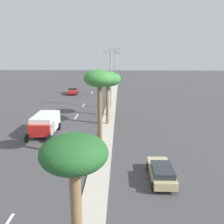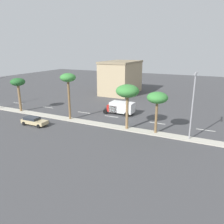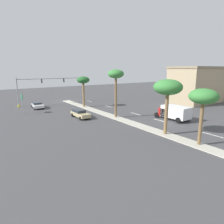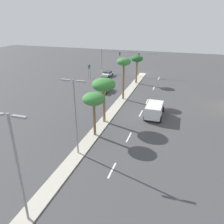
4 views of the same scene
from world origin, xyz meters
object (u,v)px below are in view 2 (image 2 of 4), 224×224
object	(u,v)px
sedan_tan_leading	(34,121)
palm_tree_left	(127,92)
commercial_building	(121,77)
palm_tree_rear	(18,83)
palm_tree_front	(157,98)
box_truck	(120,107)
street_lamp_far	(193,101)
palm_tree_mid	(68,80)

from	to	relation	value
sedan_tan_leading	palm_tree_left	bearing A→B (deg)	108.69
palm_tree_left	commercial_building	bearing A→B (deg)	-154.57
commercial_building	palm_tree_left	size ratio (longest dim) A/B	1.94
palm_tree_rear	palm_tree_front	xyz separation A→B (m)	(-0.10, 27.78, -0.33)
commercial_building	sedan_tan_leading	size ratio (longest dim) A/B	3.01
commercial_building	palm_tree_rear	distance (m)	28.29
palm_tree_rear	box_truck	size ratio (longest dim) A/B	1.16
street_lamp_far	box_truck	world-z (taller)	street_lamp_far
box_truck	palm_tree_left	bearing A→B (deg)	31.00
palm_tree_left	box_truck	xyz separation A→B (m)	(-7.28, -4.37, -4.72)
palm_tree_mid	palm_tree_front	bearing A→B (deg)	90.42
palm_tree_rear	street_lamp_far	xyz separation A→B (m)	(0.17, 32.68, -0.12)
palm_tree_rear	palm_tree_front	size ratio (longest dim) A/B	1.07
palm_tree_rear	sedan_tan_leading	world-z (taller)	palm_tree_rear
commercial_building	street_lamp_far	size ratio (longest dim) A/B	1.47
palm_tree_rear	palm_tree_left	distance (m)	23.21
palm_tree_rear	palm_tree_front	world-z (taller)	palm_tree_rear
commercial_building	palm_tree_front	distance (m)	31.15
palm_tree_mid	sedan_tan_leading	size ratio (longest dim) A/B	1.80
palm_tree_rear	palm_tree_mid	size ratio (longest dim) A/B	0.82
palm_tree_mid	palm_tree_front	xyz separation A→B (m)	(-0.11, 15.60, -1.81)
palm_tree_mid	palm_tree_rear	bearing A→B (deg)	-90.07
street_lamp_far	box_truck	bearing A→B (deg)	-117.90
commercial_building	palm_tree_mid	xyz separation A→B (m)	(26.16, 1.46, 2.69)
commercial_building	palm_tree_mid	world-z (taller)	commercial_building
palm_tree_front	street_lamp_far	size ratio (longest dim) A/B	0.67
commercial_building	palm_tree_left	bearing A→B (deg)	25.43
sedan_tan_leading	street_lamp_far	bearing A→B (deg)	101.50
commercial_building	box_truck	xyz separation A→B (m)	(18.99, 8.12, -3.20)
sedan_tan_leading	box_truck	size ratio (longest dim) A/B	0.79
commercial_building	palm_tree_front	world-z (taller)	commercial_building
palm_tree_rear	sedan_tan_leading	distance (m)	11.12
palm_tree_mid	box_truck	distance (m)	11.42
palm_tree_left	box_truck	world-z (taller)	palm_tree_left
commercial_building	street_lamp_far	distance (m)	34.29
palm_tree_rear	sedan_tan_leading	size ratio (longest dim) A/B	1.47
box_truck	commercial_building	bearing A→B (deg)	-156.85
palm_tree_mid	palm_tree_left	xyz separation A→B (m)	(0.11, 11.03, -1.17)
sedan_tan_leading	palm_tree_rear	bearing A→B (deg)	-120.74
palm_tree_mid	palm_tree_left	distance (m)	11.09
commercial_building	palm_tree_left	distance (m)	29.13
commercial_building	sedan_tan_leading	bearing A→B (deg)	-3.99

